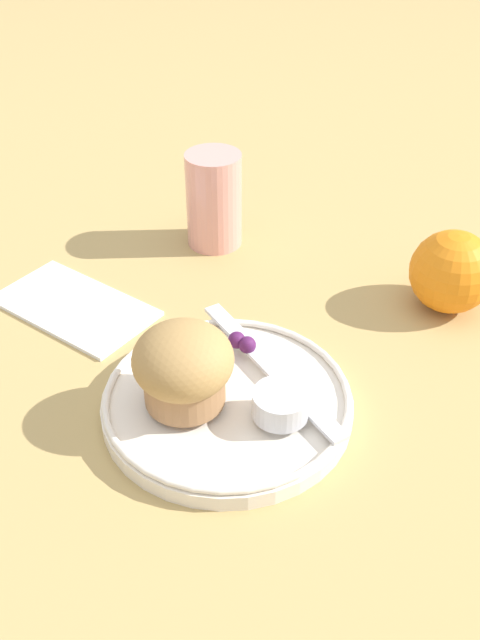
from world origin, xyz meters
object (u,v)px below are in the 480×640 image
(muffin, at_px, (183,367))
(juice_glass, at_px, (214,200))
(butter_knife, at_px, (270,366))
(orange_fruit, at_px, (452,272))

(muffin, bearing_deg, juice_glass, 122.74)
(muffin, distance_m, butter_knife, 0.08)
(muffin, relative_size, orange_fruit, 0.98)
(muffin, xyz_separation_m, butter_knife, (0.03, 0.07, -0.03))
(butter_knife, height_order, juice_glass, juice_glass)
(butter_knife, relative_size, orange_fruit, 2.33)
(muffin, height_order, butter_knife, muffin)
(orange_fruit, relative_size, juice_glass, 0.77)
(butter_knife, xyz_separation_m, juice_glass, (-0.18, 0.16, 0.03))
(butter_knife, xyz_separation_m, orange_fruit, (0.08, 0.20, 0.02))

